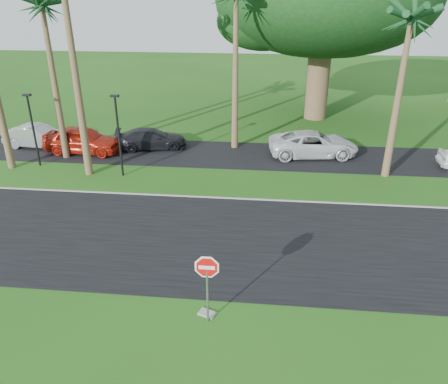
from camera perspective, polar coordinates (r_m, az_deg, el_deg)
ground at (r=17.17m, az=-2.42°, el=-9.70°), size 120.00×120.00×0.00m
road at (r=18.82m, az=-1.56°, el=-6.21°), size 120.00×8.00×0.02m
parking_strip at (r=28.26m, az=1.14°, el=4.90°), size 120.00×5.00×0.02m
curb at (r=22.34m, az=-0.25°, el=-0.77°), size 120.00×0.12×0.06m
stop_sign_near at (r=13.66m, az=-2.23°, el=-10.89°), size 1.05×0.07×2.62m
palm_left_mid at (r=27.96m, az=-22.63°, el=21.12°), size 5.00×5.00×10.00m
palm_right_near at (r=24.93m, az=23.22°, el=19.61°), size 5.00×5.00×9.50m
canopy_tree at (r=36.13m, az=13.05°, el=23.26°), size 16.50×16.50×13.12m
streetlight_left at (r=28.07m, az=-23.73°, el=7.97°), size 0.45×0.25×4.34m
streetlight_right at (r=24.90m, az=-13.63°, el=7.78°), size 0.45×0.25×4.64m
car_silver at (r=31.95m, az=-23.08°, el=6.68°), size 4.62×1.90×1.49m
car_red at (r=29.82m, az=-17.96°, el=6.48°), size 5.12×2.31×1.71m
car_dark at (r=29.60m, az=-9.46°, el=6.86°), size 4.92×2.93×1.34m
car_minivan at (r=28.42m, az=11.59°, el=6.14°), size 5.90×3.33×1.55m
utility_slab at (r=15.00m, az=-2.25°, el=-15.56°), size 0.64×0.53×0.06m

